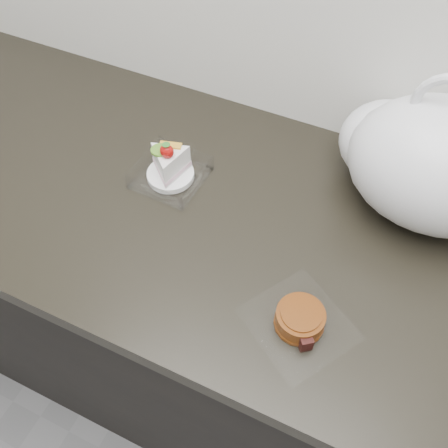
# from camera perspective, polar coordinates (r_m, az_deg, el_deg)

# --- Properties ---
(counter) EXTENTS (2.04, 0.64, 0.90)m
(counter) POSITION_cam_1_polar(r_m,az_deg,el_deg) (1.33, 2.82, -11.90)
(counter) COLOR black
(counter) RESTS_ON ground
(cake_tray) EXTENTS (0.14, 0.14, 0.10)m
(cake_tray) POSITION_cam_1_polar(r_m,az_deg,el_deg) (1.00, -6.21, 6.30)
(cake_tray) COLOR white
(cake_tray) RESTS_ON counter
(mooncake_wrap) EXTENTS (0.21, 0.21, 0.04)m
(mooncake_wrap) POSITION_cam_1_polar(r_m,az_deg,el_deg) (0.83, 8.67, -10.85)
(mooncake_wrap) COLOR white
(mooncake_wrap) RESTS_ON counter
(plastic_bag) EXTENTS (0.40, 0.33, 0.30)m
(plastic_bag) POSITION_cam_1_polar(r_m,az_deg,el_deg) (0.96, 22.42, 6.74)
(plastic_bag) COLOR white
(plastic_bag) RESTS_ON counter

